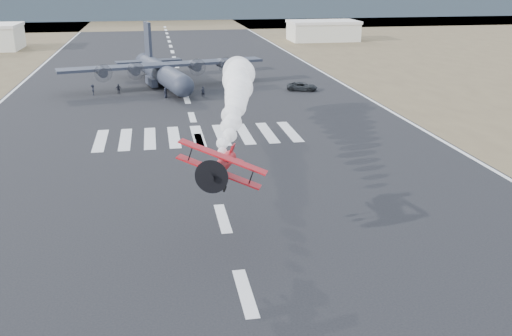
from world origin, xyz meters
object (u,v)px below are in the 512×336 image
object	(u,v)px
transport_aircraft	(162,71)
crew_a	(203,92)
aerobatic_biplane	(222,166)
crew_e	(166,93)
crew_d	(118,89)
crew_f	(184,90)
crew_h	(172,86)
crew_b	(190,84)
hangar_right	(323,30)
support_vehicle	(302,86)
crew_g	(173,85)
crew_c	(93,90)

from	to	relation	value
transport_aircraft	crew_a	distance (m)	12.71
aerobatic_biplane	crew_e	xyz separation A→B (m)	(-2.81, 54.80, -5.40)
aerobatic_biplane	crew_d	distance (m)	60.61
crew_a	crew_f	world-z (taller)	crew_a
crew_a	crew_h	size ratio (longest dim) A/B	0.98
crew_f	crew_b	bearing A→B (deg)	-4.67
crew_a	hangar_right	bearing A→B (deg)	-140.64
crew_d	crew_f	xyz separation A→B (m)	(10.94, -3.03, 0.01)
crew_a	crew_e	xyz separation A→B (m)	(-6.16, 0.29, -0.01)
crew_d	crew_b	bearing A→B (deg)	6.93
aerobatic_biplane	support_vehicle	distance (m)	60.69
hangar_right	aerobatic_biplane	size ratio (longest dim) A/B	3.14
aerobatic_biplane	crew_h	distance (m)	60.81
crew_d	crew_h	size ratio (longest dim) A/B	0.97
crew_a	crew_e	distance (m)	6.16
transport_aircraft	crew_f	distance (m)	9.73
crew_a	crew_g	xyz separation A→B (m)	(-4.65, 7.27, -0.01)
support_vehicle	crew_e	bearing A→B (deg)	115.03
hangar_right	transport_aircraft	size ratio (longest dim) A/B	0.56
crew_c	crew_g	xyz separation A→B (m)	(13.54, 2.70, -0.06)
aerobatic_biplane	crew_f	world-z (taller)	aerobatic_biplane
crew_a	crew_e	bearing A→B (deg)	-23.73
hangar_right	transport_aircraft	world-z (taller)	transport_aircraft
crew_h	crew_e	bearing A→B (deg)	-22.98
crew_d	crew_f	world-z (taller)	crew_f
crew_b	crew_f	world-z (taller)	crew_f
crew_g	crew_h	size ratio (longest dim) A/B	0.96
hangar_right	transport_aircraft	xyz separation A→B (m)	(-49.60, -65.30, -0.27)
hangar_right	crew_c	world-z (taller)	hangar_right
crew_h	crew_a	bearing A→B (deg)	28.75
crew_d	support_vehicle	bearing A→B (deg)	-10.29
crew_e	crew_c	bearing A→B (deg)	-61.53
support_vehicle	crew_a	size ratio (longest dim) A/B	3.09
crew_a	crew_d	distance (m)	14.81
crew_e	crew_g	bearing A→B (deg)	-144.13
aerobatic_biplane	crew_d	xyz separation A→B (m)	(-10.62, 59.43, -5.40)
transport_aircraft	crew_g	distance (m)	4.39
hangar_right	crew_e	size ratio (longest dim) A/B	12.15
support_vehicle	crew_c	xyz separation A→B (m)	(-35.75, 2.38, 0.16)
crew_g	crew_e	bearing A→B (deg)	-11.37
crew_f	hangar_right	bearing A→B (deg)	-22.31
crew_f	aerobatic_biplane	bearing A→B (deg)	-170.72
hangar_right	crew_b	distance (m)	81.85
crew_f	crew_g	xyz separation A→B (m)	(-1.62, 5.38, -0.01)
crew_d	crew_e	distance (m)	9.09
transport_aircraft	support_vehicle	bearing A→B (deg)	-32.58
crew_e	crew_h	bearing A→B (deg)	-145.29
crew_f	crew_g	world-z (taller)	crew_f
support_vehicle	crew_b	xyz separation A→B (m)	(-19.13, 5.42, 0.09)
transport_aircraft	crew_d	distance (m)	9.77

